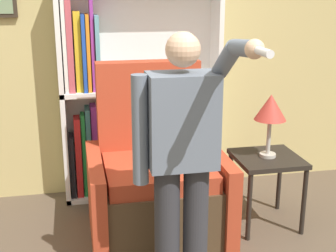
{
  "coord_description": "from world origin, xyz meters",
  "views": [
    {
      "loc": [
        -0.56,
        -2.08,
        1.82
      ],
      "look_at": [
        0.01,
        0.71,
        0.97
      ],
      "focal_mm": 50.0,
      "sensor_mm": 36.0,
      "label": 1
    }
  ],
  "objects_px": {
    "side_table": "(267,167)",
    "table_lamp": "(271,109)",
    "armchair": "(156,183)",
    "person_standing": "(182,156)",
    "bookcase": "(120,95)"
  },
  "relations": [
    {
      "from": "side_table",
      "to": "table_lamp",
      "type": "distance_m",
      "value": 0.46
    },
    {
      "from": "table_lamp",
      "to": "side_table",
      "type": "bearing_deg",
      "value": 0.0
    },
    {
      "from": "armchair",
      "to": "person_standing",
      "type": "xyz_separation_m",
      "value": [
        0.01,
        -0.8,
        0.51
      ]
    },
    {
      "from": "person_standing",
      "to": "table_lamp",
      "type": "bearing_deg",
      "value": 40.96
    },
    {
      "from": "armchair",
      "to": "side_table",
      "type": "height_order",
      "value": "armchair"
    },
    {
      "from": "bookcase",
      "to": "armchair",
      "type": "height_order",
      "value": "bookcase"
    },
    {
      "from": "side_table",
      "to": "person_standing",
      "type": "bearing_deg",
      "value": -139.04
    },
    {
      "from": "bookcase",
      "to": "table_lamp",
      "type": "bearing_deg",
      "value": -37.24
    },
    {
      "from": "person_standing",
      "to": "table_lamp",
      "type": "relative_size",
      "value": 3.28
    },
    {
      "from": "armchair",
      "to": "person_standing",
      "type": "height_order",
      "value": "person_standing"
    },
    {
      "from": "bookcase",
      "to": "person_standing",
      "type": "xyz_separation_m",
      "value": [
        0.19,
        -1.54,
        -0.02
      ]
    },
    {
      "from": "person_standing",
      "to": "side_table",
      "type": "relative_size",
      "value": 2.82
    },
    {
      "from": "armchair",
      "to": "person_standing",
      "type": "relative_size",
      "value": 0.8
    },
    {
      "from": "person_standing",
      "to": "table_lamp",
      "type": "height_order",
      "value": "person_standing"
    },
    {
      "from": "bookcase",
      "to": "side_table",
      "type": "xyz_separation_m",
      "value": [
        1.05,
        -0.8,
        -0.44
      ]
    }
  ]
}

